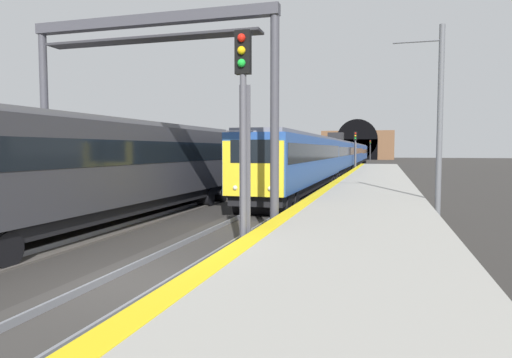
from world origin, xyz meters
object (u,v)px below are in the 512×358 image
at_px(train_main_approaching, 344,155).
at_px(catenary_mast_near, 439,123).
at_px(train_adjacent_platform, 209,160).
at_px(railway_signal_near, 243,128).
at_px(railway_signal_mid, 355,148).
at_px(overhead_signal_gantry, 150,70).
at_px(railway_signal_far, 370,148).

height_order(train_main_approaching, catenary_mast_near, catenary_mast_near).
height_order(train_adjacent_platform, railway_signal_near, railway_signal_near).
bearing_deg(catenary_mast_near, railway_signal_mid, 8.49).
height_order(train_adjacent_platform, overhead_signal_gantry, overhead_signal_gantry).
height_order(railway_signal_mid, overhead_signal_gantry, overhead_signal_gantry).
height_order(overhead_signal_gantry, catenary_mast_near, catenary_mast_near).
distance_m(train_main_approaching, railway_signal_mid, 5.25).
bearing_deg(overhead_signal_gantry, train_main_approaching, -3.09).
bearing_deg(catenary_mast_near, railway_signal_far, 3.26).
relative_size(train_adjacent_platform, railway_signal_far, 7.18).
height_order(railway_signal_far, catenary_mast_near, catenary_mast_near).
distance_m(train_main_approaching, catenary_mast_near, 41.76).
height_order(train_main_approaching, train_adjacent_platform, train_main_approaching).
distance_m(railway_signal_mid, railway_signal_far, 58.73).
relative_size(overhead_signal_gantry, catenary_mast_near, 1.14).
xyz_separation_m(railway_signal_near, catenary_mast_near, (8.36, -5.40, 0.49)).
relative_size(train_main_approaching, railway_signal_near, 14.62).
relative_size(train_main_approaching, railway_signal_mid, 16.88).
distance_m(overhead_signal_gantry, catenary_mast_near, 11.12).
height_order(train_adjacent_platform, catenary_mast_near, catenary_mast_near).
bearing_deg(railway_signal_far, railway_signal_mid, 0.00).
bearing_deg(railway_signal_mid, train_main_approaching, -160.17).
distance_m(train_adjacent_platform, railway_signal_near, 16.09).
bearing_deg(catenary_mast_near, train_adjacent_platform, 63.06).
xyz_separation_m(train_adjacent_platform, railway_signal_mid, (30.04, -6.77, 0.73)).
distance_m(train_adjacent_platform, railway_signal_mid, 30.80).
bearing_deg(railway_signal_mid, catenary_mast_near, 8.49).
distance_m(train_adjacent_platform, catenary_mast_near, 13.75).
bearing_deg(railway_signal_near, catenary_mast_near, 147.12).
distance_m(train_adjacent_platform, railway_signal_far, 89.04).
xyz_separation_m(train_main_approaching, railway_signal_near, (-49.46, -1.76, 1.27)).
height_order(railway_signal_mid, railway_signal_far, railway_signal_far).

